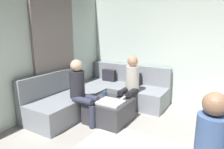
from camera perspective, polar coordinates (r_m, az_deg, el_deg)
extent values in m
cube|color=silver|center=(4.62, 26.82, 6.88)|extent=(6.00, 0.12, 2.70)
cube|color=gray|center=(4.34, -16.26, 6.12)|extent=(0.06, 1.10, 2.50)
cube|color=gray|center=(4.81, 3.18, -5.50)|extent=(2.10, 0.85, 0.42)
cube|color=gray|center=(5.00, 5.11, 0.36)|extent=(2.10, 0.14, 0.45)
cube|color=gray|center=(4.17, -12.92, -8.72)|extent=(0.85, 1.70, 0.42)
cube|color=gray|center=(4.28, -16.67, -2.25)|extent=(0.14, 1.70, 0.45)
cube|color=#26262D|center=(5.10, -0.86, -0.56)|extent=(0.36, 0.12, 0.36)
cube|color=#26262D|center=(4.78, 6.32, -1.53)|extent=(0.36, 0.12, 0.36)
cube|color=#333338|center=(3.81, -0.78, -10.52)|extent=(0.76, 0.76, 0.42)
cube|color=white|center=(3.58, -0.42, -8.11)|extent=(0.44, 0.36, 0.04)
cylinder|color=#334C72|center=(3.97, -2.16, -5.57)|extent=(0.08, 0.08, 0.10)
cube|color=white|center=(3.82, 3.27, -6.86)|extent=(0.05, 0.15, 0.02)
cylinder|color=black|center=(3.94, 4.52, -9.69)|extent=(0.12, 0.12, 0.42)
cylinder|color=black|center=(4.02, 2.19, -9.22)|extent=(0.12, 0.12, 0.42)
cylinder|color=black|center=(4.02, 5.85, -5.18)|extent=(0.12, 0.40, 0.12)
cylinder|color=black|center=(4.10, 3.56, -4.80)|extent=(0.12, 0.40, 0.12)
cylinder|color=beige|center=(4.17, 5.96, -0.98)|extent=(0.28, 0.28, 0.50)
sphere|color=tan|center=(4.10, 6.08, 3.92)|extent=(0.22, 0.22, 0.22)
cylinder|color=#2D3347|center=(3.70, -4.10, -11.22)|extent=(0.12, 0.12, 0.42)
cylinder|color=#2D3347|center=(3.57, -5.77, -12.21)|extent=(0.12, 0.12, 0.42)
cylinder|color=#2D3347|center=(3.72, -6.72, -6.73)|extent=(0.40, 0.12, 0.12)
cylinder|color=#2D3347|center=(3.58, -8.47, -7.53)|extent=(0.40, 0.12, 0.12)
cylinder|color=#26262D|center=(3.70, -10.14, -2.89)|extent=(0.28, 0.28, 0.50)
sphere|color=#D8AD8C|center=(3.62, -10.36, 2.62)|extent=(0.22, 0.22, 0.22)
cylinder|color=#3F598C|center=(2.13, 26.85, -16.75)|extent=(0.28, 0.28, 0.50)
sphere|color=#8C664C|center=(1.99, 27.88, -7.62)|extent=(0.22, 0.22, 0.22)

